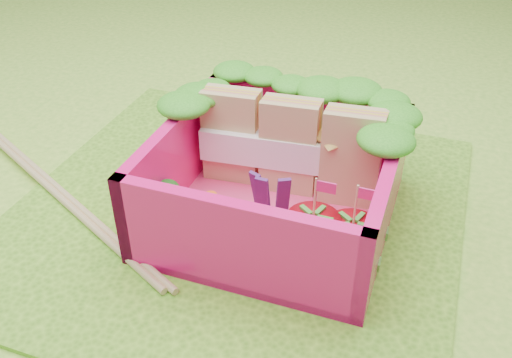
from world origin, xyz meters
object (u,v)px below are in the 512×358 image
Objects in this scene: strawberry_left at (312,238)px; chopsticks at (57,190)px; strawberry_right at (351,244)px; sandwich_stack at (291,147)px; bento_box at (276,180)px; broccoli at (172,202)px.

strawberry_left reaches higher than chopsticks.
sandwich_stack is at bearing 131.64° from strawberry_right.
strawberry_left is (0.30, -0.58, -0.15)m from sandwich_stack.
sandwich_stack is 2.15× the size of strawberry_right.
chopsticks is at bearing 176.82° from strawberry_left.
strawberry_right is (0.49, -0.56, -0.15)m from sandwich_stack.
strawberry_left is at bearing -171.82° from strawberry_right.
strawberry_right is 0.23× the size of chopsticks.
strawberry_right is (0.20, 0.03, -0.01)m from strawberry_left.
bento_box is 0.59× the size of chopsticks.
broccoli is 0.15× the size of chopsticks.
sandwich_stack is at bearing 19.75° from chopsticks.
strawberry_right is at bearing -48.36° from sandwich_stack.
bento_box is 2.50× the size of strawberry_left.
strawberry_left is (0.80, 0.00, -0.03)m from broccoli.
sandwich_stack is 3.29× the size of broccoli.
bento_box is at bearing 33.47° from broccoli.
sandwich_stack is 1.49m from chopsticks.
sandwich_stack is at bearing 49.40° from broccoli.
strawberry_right is at bearing -30.85° from bento_box.
sandwich_stack is 0.78m from broccoli.
chopsticks is (-1.86, 0.06, -0.17)m from strawberry_right.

